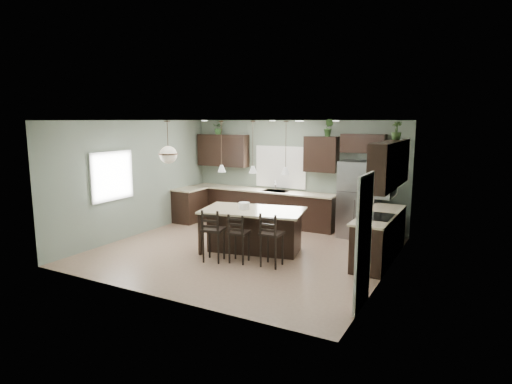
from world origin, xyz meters
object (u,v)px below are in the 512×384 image
Objects in this scene: bar_stool_center at (239,238)px; plant_back_left at (219,127)px; kitchen_island at (253,231)px; bar_stool_right at (272,239)px; bar_stool_left at (214,235)px; serving_dish at (244,206)px; refrigerator at (359,199)px.

plant_back_left is (-2.55, 3.21, 2.09)m from bar_stool_center.
bar_stool_right is (0.78, -0.66, 0.07)m from kitchen_island.
bar_stool_right is 4.93m from plant_back_left.
serving_dish is at bearing 65.66° from bar_stool_left.
plant_back_left reaches higher than bar_stool_left.
refrigerator is at bearing 44.45° from bar_stool_left.
bar_stool_left is (-2.06, -3.17, -0.39)m from refrigerator.
serving_dish is at bearing 147.21° from bar_stool_right.
kitchen_island is 1.99× the size of bar_stool_left.
serving_dish is 0.61× the size of plant_back_left.
bar_stool_right is (0.67, 0.10, 0.03)m from bar_stool_center.
bar_stool_left is 0.52m from bar_stool_center.
refrigerator reaches higher than serving_dish.
bar_stool_center is at bearing -94.30° from kitchen_island.
plant_back_left is (-2.45, 2.45, 2.13)m from kitchen_island.
plant_back_left is at bearing 108.86° from bar_stool_left.
bar_stool_left is 1.07× the size of bar_stool_center.
plant_back_left reaches higher than kitchen_island.
kitchen_island is 2.13× the size of bar_stool_center.
bar_stool_right reaches higher than serving_dish.
bar_stool_center is (0.49, 0.18, -0.04)m from bar_stool_left.
plant_back_left is (-3.23, 3.11, 2.06)m from bar_stool_right.
bar_stool_center is 0.94× the size of bar_stool_right.
bar_stool_center is at bearing -117.77° from refrigerator.
bar_stool_right reaches higher than kitchen_island.
kitchen_island is at bearing 139.31° from bar_stool_right.
bar_stool_right is (1.16, 0.28, -0.00)m from bar_stool_left.
plant_back_left is at bearing 176.88° from refrigerator.
bar_stool_left reaches higher than kitchen_island.
bar_stool_center is at bearing 7.56° from bar_stool_left.
kitchen_island is at bearing -45.04° from plant_back_left.
bar_stool_right is 2.74× the size of plant_back_left.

